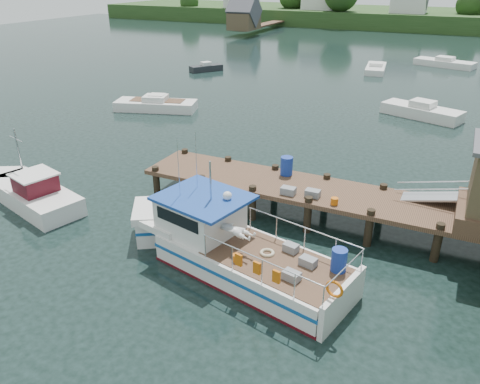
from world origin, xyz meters
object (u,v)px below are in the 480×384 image
at_px(moored_b, 422,111).
at_px(moored_d, 376,68).
at_px(moored_a, 156,105).
at_px(dock, 434,191).
at_px(work_boat, 30,192).
at_px(lobster_boat, 226,245).
at_px(moored_rowboat, 158,104).
at_px(moored_far, 445,63).
at_px(moored_e, 206,68).

xyz_separation_m(moored_b, moored_d, (-6.50, 16.20, -0.11)).
xyz_separation_m(moored_a, moored_d, (12.40, 23.09, -0.07)).
bearing_deg(dock, moored_a, 151.21).
xyz_separation_m(work_boat, moored_d, (8.29, 39.02, -0.20)).
xyz_separation_m(dock, moored_b, (-2.21, 18.49, -1.77)).
bearing_deg(work_boat, moored_a, 120.42).
xyz_separation_m(lobster_boat, moored_b, (4.22, 23.42, -0.39)).
height_order(lobster_boat, moored_rowboat, lobster_boat).
bearing_deg(moored_rowboat, moored_d, 76.12).
xyz_separation_m(moored_far, moored_e, (-23.04, -14.09, -0.04)).
height_order(lobster_boat, moored_d, lobster_boat).
bearing_deg(work_boat, dock, 30.25).
relative_size(work_boat, moored_b, 1.11).
relative_size(work_boat, moored_far, 0.99).
height_order(moored_b, moored_e, moored_b).
height_order(work_boat, moored_far, work_boat).
height_order(moored_rowboat, moored_d, moored_rowboat).
xyz_separation_m(dock, moored_d, (-8.71, 34.69, -1.88)).
bearing_deg(lobster_boat, moored_d, 106.06).
bearing_deg(moored_d, moored_rowboat, -95.64).
bearing_deg(dock, moored_rowboat, 150.76).
distance_m(dock, moored_b, 18.70).
bearing_deg(moored_b, moored_far, 74.10).
bearing_deg(moored_a, moored_far, 59.69).
bearing_deg(work_boat, moored_b, 73.01).
height_order(dock, moored_b, dock).
height_order(moored_far, moored_b, moored_b).
relative_size(moored_far, moored_d, 1.16).
distance_m(moored_b, moored_e, 24.58).
distance_m(lobster_boat, moored_far, 46.15).
xyz_separation_m(work_boat, moored_far, (14.74, 45.36, -0.15)).
bearing_deg(moored_b, moored_a, -176.00).
bearing_deg(work_boat, lobster_boat, 12.68).
xyz_separation_m(moored_rowboat, moored_e, (-4.22, 15.14, -0.08)).
relative_size(work_boat, moored_d, 1.15).
distance_m(lobster_boat, moored_a, 22.12).
height_order(moored_rowboat, moored_b, moored_b).
xyz_separation_m(dock, moored_a, (-21.11, 11.60, -1.82)).
relative_size(lobster_boat, work_boat, 1.46).
height_order(dock, work_boat, dock).
relative_size(lobster_boat, moored_far, 1.44).
height_order(moored_far, moored_d, moored_far).
height_order(work_boat, moored_b, work_boat).
height_order(moored_rowboat, moored_e, moored_rowboat).
distance_m(moored_a, moored_b, 20.11).
relative_size(moored_far, moored_b, 1.13).
relative_size(moored_rowboat, moored_a, 0.67).
bearing_deg(moored_b, dock, -99.18).
bearing_deg(moored_e, lobster_boat, -35.03).
relative_size(moored_a, moored_d, 1.12).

